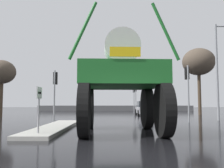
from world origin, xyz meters
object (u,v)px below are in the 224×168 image
traffic_signal_near_left (54,84)px  traffic_signal_far_left (133,93)px  bare_tree_left (0,73)px  bare_tree_right (197,62)px  streetlight_near_right (218,65)px  traffic_signal_far_right (135,92)px  sedan_ahead (144,108)px  traffic_signal_near_right (186,81)px  lane_arrow_sign (38,101)px  oversize_sprayer (120,81)px

traffic_signal_near_left → traffic_signal_far_left: traffic_signal_far_left is taller
bare_tree_left → bare_tree_right: bare_tree_right is taller
streetlight_near_right → bare_tree_left: size_ratio=1.36×
bare_tree_right → traffic_signal_far_right: bearing=140.2°
sedan_ahead → bare_tree_left: bearing=106.9°
traffic_signal_near_left → traffic_signal_far_right: 18.14m
bare_tree_left → traffic_signal_far_left: bearing=37.1°
traffic_signal_near_left → traffic_signal_far_right: (7.13, 16.68, 0.25)m
sedan_ahead → traffic_signal_far_left: bearing=6.5°
traffic_signal_near_right → streetlight_near_right: bearing=29.9°
lane_arrow_sign → traffic_signal_far_right: 24.65m
lane_arrow_sign → oversize_sprayer: size_ratio=0.31×
lane_arrow_sign → streetlight_near_right: size_ratio=0.24×
traffic_signal_far_left → traffic_signal_far_right: 0.28m
oversize_sprayer → traffic_signal_far_left: oversize_sprayer is taller
traffic_signal_near_left → traffic_signal_far_left: bearing=67.6°
oversize_sprayer → traffic_signal_near_right: oversize_sprayer is taller
traffic_signal_near_left → traffic_signal_near_right: traffic_signal_near_right is taller
bare_tree_left → bare_tree_right: bearing=12.8°
oversize_sprayer → sedan_ahead: oversize_sprayer is taller
traffic_signal_far_left → sedan_ahead: bearing=-83.3°
traffic_signal_far_left → traffic_signal_near_right: bearing=-82.6°
lane_arrow_sign → streetlight_near_right: streetlight_near_right is taller
lane_arrow_sign → oversize_sprayer: 3.62m
oversize_sprayer → bare_tree_left: bare_tree_left is taller
lane_arrow_sign → sedan_ahead: 19.13m
oversize_sprayer → bare_tree_left: bearing=39.7°
traffic_signal_near_right → streetlight_near_right: (3.00, 1.73, 1.33)m
traffic_signal_near_right → streetlight_near_right: size_ratio=0.53×
streetlight_near_right → bare_tree_right: size_ratio=0.96×
oversize_sprayer → traffic_signal_near_right: bearing=-42.0°
bare_tree_right → lane_arrow_sign: bearing=-125.0°
sedan_ahead → traffic_signal_near_left: 13.33m
streetlight_near_right → bare_tree_right: 9.71m
traffic_signal_near_left → traffic_signal_near_right: size_ratio=0.91×
traffic_signal_near_right → traffic_signal_far_right: (-1.91, 16.69, -0.01)m
lane_arrow_sign → traffic_signal_far_left: bearing=76.4°
traffic_signal_far_right → traffic_signal_near_right: bearing=-83.5°
oversize_sprayer → streetlight_near_right: 10.93m
sedan_ahead → traffic_signal_far_right: traffic_signal_far_right is taller
traffic_signal_far_right → oversize_sprayer: bearing=-97.2°
streetlight_near_right → sedan_ahead: bearing=116.2°
streetlight_near_right → bare_tree_left: 19.29m
streetlight_near_right → oversize_sprayer: bearing=-136.1°
sedan_ahead → streetlight_near_right: 10.70m
sedan_ahead → bare_tree_left: 15.29m
sedan_ahead → traffic_signal_far_left: 6.23m
traffic_signal_near_left → streetlight_near_right: 12.27m
traffic_signal_near_right → bare_tree_left: size_ratio=0.71×
oversize_sprayer → traffic_signal_far_right: (2.85, 22.42, 0.55)m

